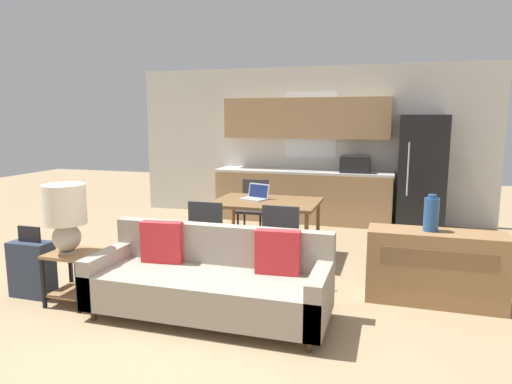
% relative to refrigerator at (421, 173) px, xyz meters
% --- Properties ---
extents(ground_plane, '(20.00, 20.00, 0.00)m').
position_rel_refrigerator_xyz_m(ground_plane, '(-1.95, -4.25, -0.93)').
color(ground_plane, '#9E8460').
extents(wall_back, '(6.40, 0.07, 2.70)m').
position_rel_refrigerator_xyz_m(wall_back, '(-1.95, 0.38, 0.43)').
color(wall_back, silver).
rests_on(wall_back, ground_plane).
extents(kitchen_counter, '(3.08, 0.65, 2.15)m').
position_rel_refrigerator_xyz_m(kitchen_counter, '(-1.93, 0.08, -0.08)').
color(kitchen_counter, tan).
rests_on(kitchen_counter, ground_plane).
extents(refrigerator, '(0.73, 0.70, 1.85)m').
position_rel_refrigerator_xyz_m(refrigerator, '(0.00, 0.00, 0.00)').
color(refrigerator, black).
rests_on(refrigerator, ground_plane).
extents(dining_table, '(1.34, 0.98, 0.75)m').
position_rel_refrigerator_xyz_m(dining_table, '(-1.99, -2.20, -0.24)').
color(dining_table, brown).
rests_on(dining_table, ground_plane).
extents(couch, '(2.17, 0.80, 0.82)m').
position_rel_refrigerator_xyz_m(couch, '(-1.99, -4.07, -0.60)').
color(couch, '#3D2D1E').
rests_on(couch, ground_plane).
extents(side_table, '(0.43, 0.43, 0.52)m').
position_rel_refrigerator_xyz_m(side_table, '(-3.39, -4.20, -0.58)').
color(side_table, olive).
rests_on(side_table, ground_plane).
extents(table_lamp, '(0.40, 0.40, 0.67)m').
position_rel_refrigerator_xyz_m(table_lamp, '(-3.41, -4.23, -0.01)').
color(table_lamp, '#B2A893').
rests_on(table_lamp, side_table).
extents(credenza, '(1.29, 0.42, 0.72)m').
position_rel_refrigerator_xyz_m(credenza, '(-0.00, -3.16, -0.57)').
color(credenza, olive).
rests_on(credenza, ground_plane).
extents(vase, '(0.14, 0.14, 0.36)m').
position_rel_refrigerator_xyz_m(vase, '(-0.07, -3.15, -0.04)').
color(vase, '#234C84').
rests_on(vase, credenza).
extents(dining_chair_near_right, '(0.42, 0.42, 0.89)m').
position_rel_refrigerator_xyz_m(dining_chair_near_right, '(-1.56, -3.05, -0.42)').
color(dining_chair_near_right, '#38383D').
rests_on(dining_chair_near_right, ground_plane).
extents(dining_chair_far_left, '(0.43, 0.43, 0.89)m').
position_rel_refrigerator_xyz_m(dining_chair_far_left, '(-2.42, -1.38, -0.42)').
color(dining_chair_far_left, '#38383D').
rests_on(dining_chair_far_left, ground_plane).
extents(dining_chair_near_left, '(0.42, 0.42, 0.89)m').
position_rel_refrigerator_xyz_m(dining_chair_near_left, '(-2.41, -3.07, -0.42)').
color(dining_chair_near_left, '#38383D').
rests_on(dining_chair_near_left, ground_plane).
extents(laptop, '(0.39, 0.35, 0.20)m').
position_rel_refrigerator_xyz_m(laptop, '(-2.16, -2.12, -0.13)').
color(laptop, '#B7BABC').
rests_on(laptop, dining_table).
extents(suitcase, '(0.43, 0.22, 0.73)m').
position_rel_refrigerator_xyz_m(suitcase, '(-3.91, -4.17, -0.64)').
color(suitcase, '#2D384C').
rests_on(suitcase, ground_plane).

